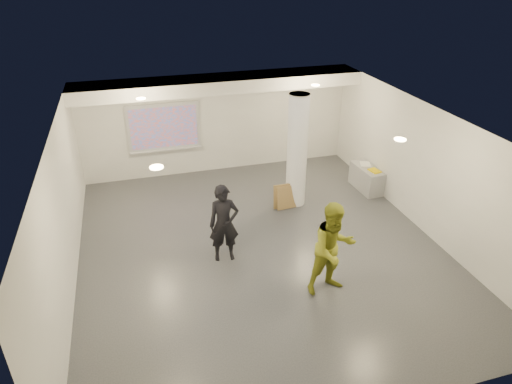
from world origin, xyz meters
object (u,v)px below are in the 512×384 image
object	(u,v)px
woman	(224,224)
projection_screen	(164,128)
column	(297,151)
man	(333,249)
credenza	(366,178)

from	to	relation	value
woman	projection_screen	bearing A→B (deg)	103.44
column	man	world-z (taller)	column
woman	credenza	bearing A→B (deg)	29.33
column	man	bearing A→B (deg)	-99.22
woman	man	distance (m)	2.41
woman	man	size ratio (longest dim) A/B	0.91
projection_screen	man	xyz separation A→B (m)	(2.52, -6.21, -0.56)
column	credenza	world-z (taller)	column
column	woman	xyz separation A→B (m)	(-2.37, -1.94, -0.61)
column	woman	bearing A→B (deg)	-140.66
credenza	woman	xyz separation A→B (m)	(-4.59, -2.13, 0.55)
projection_screen	credenza	world-z (taller)	projection_screen
projection_screen	credenza	xyz separation A→B (m)	(5.32, -2.46, -1.19)
column	man	size ratio (longest dim) A/B	1.54
projection_screen	woman	world-z (taller)	projection_screen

